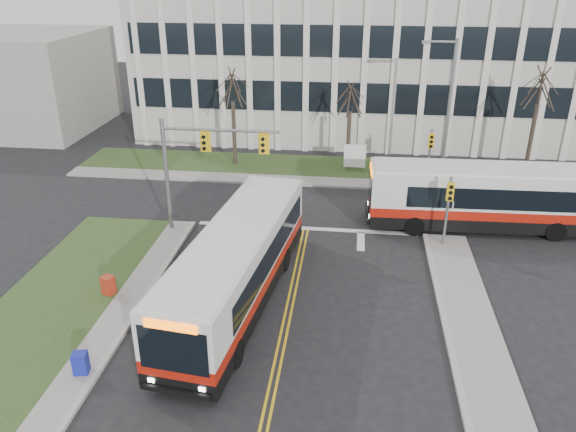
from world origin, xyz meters
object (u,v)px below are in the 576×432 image
(newspaper_box_blue, at_px, (81,365))
(directory_sign, at_px, (355,156))
(streetlight, at_px, (447,105))
(bus_main, at_px, (237,267))
(newspaper_box_red, at_px, (108,286))
(bus_cross, at_px, (490,199))

(newspaper_box_blue, bearing_deg, directory_sign, 56.73)
(streetlight, bearing_deg, bus_main, -123.43)
(newspaper_box_blue, relative_size, newspaper_box_red, 1.00)
(streetlight, bearing_deg, directory_sign, 166.77)
(bus_cross, bearing_deg, bus_main, -55.37)
(streetlight, height_order, bus_main, streetlight)
(directory_sign, height_order, newspaper_box_blue, directory_sign)
(newspaper_box_red, bearing_deg, newspaper_box_blue, -52.77)
(newspaper_box_blue, distance_m, newspaper_box_red, 5.24)
(newspaper_box_red, bearing_deg, bus_cross, 51.39)
(newspaper_box_blue, bearing_deg, bus_cross, 29.95)
(newspaper_box_blue, bearing_deg, streetlight, 44.10)
(directory_sign, distance_m, newspaper_box_blue, 24.07)
(newspaper_box_red, bearing_deg, bus_main, 26.67)
(bus_cross, distance_m, newspaper_box_red, 20.02)
(streetlight, relative_size, newspaper_box_red, 9.68)
(streetlight, xyz_separation_m, bus_cross, (1.80, -6.70, -3.48))
(streetlight, xyz_separation_m, directory_sign, (-5.53, 1.30, -4.02))
(newspaper_box_blue, xyz_separation_m, newspaper_box_red, (-1.17, 5.11, 0.00))
(directory_sign, bearing_deg, streetlight, -13.23)
(directory_sign, bearing_deg, bus_main, -105.69)
(directory_sign, relative_size, bus_main, 0.16)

